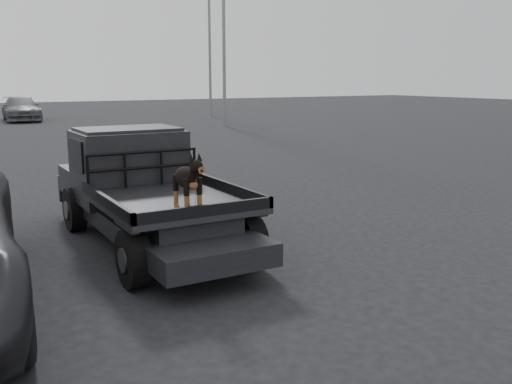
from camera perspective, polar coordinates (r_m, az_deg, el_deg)
ground at (r=7.06m, az=-5.02°, el=-10.49°), size 120.00×120.00×0.00m
flatbed_ute at (r=9.19m, az=-10.58°, el=-2.46°), size 2.00×5.40×0.92m
ute_cab at (r=9.91m, az=-12.64°, el=3.76°), size 1.72×1.30×0.88m
headache_rack at (r=9.23m, az=-11.17°, el=2.24°), size 1.80×0.08×0.55m
dog at (r=7.47m, az=-6.90°, el=0.99°), size 0.32×0.60×0.74m
distant_car_b at (r=38.33m, az=-22.43°, el=7.69°), size 2.34×5.14×1.46m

